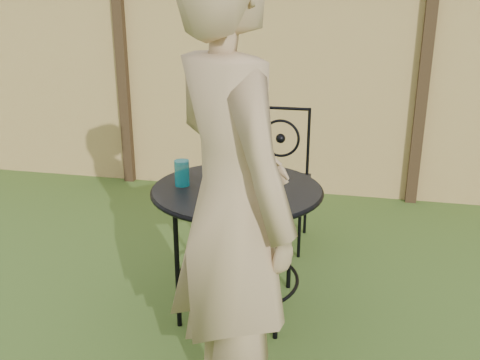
{
  "coord_description": "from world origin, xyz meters",
  "views": [
    {
      "loc": [
        0.78,
        -2.39,
        1.7
      ],
      "look_at": [
        0.2,
        0.27,
        0.75
      ],
      "focal_mm": 40.0,
      "sensor_mm": 36.0,
      "label": 1
    }
  ],
  "objects_px": {
    "patio_table": "(237,211)",
    "patio_chair": "(277,174)",
    "diner": "(232,208)",
    "salad_plate": "(246,192)"
  },
  "relations": [
    {
      "from": "patio_table",
      "to": "diner",
      "type": "distance_m",
      "value": 0.91
    },
    {
      "from": "patio_table",
      "to": "patio_chair",
      "type": "height_order",
      "value": "patio_chair"
    },
    {
      "from": "diner",
      "to": "patio_table",
      "type": "bearing_deg",
      "value": -29.19
    },
    {
      "from": "patio_table",
      "to": "diner",
      "type": "height_order",
      "value": "diner"
    },
    {
      "from": "patio_table",
      "to": "salad_plate",
      "type": "height_order",
      "value": "salad_plate"
    },
    {
      "from": "patio_table",
      "to": "salad_plate",
      "type": "bearing_deg",
      "value": -53.65
    },
    {
      "from": "patio_table",
      "to": "salad_plate",
      "type": "xyz_separation_m",
      "value": [
        0.07,
        -0.09,
        0.15
      ]
    },
    {
      "from": "patio_chair",
      "to": "diner",
      "type": "distance_m",
      "value": 1.81
    },
    {
      "from": "patio_chair",
      "to": "salad_plate",
      "type": "xyz_separation_m",
      "value": [
        -0.01,
        -1.02,
        0.23
      ]
    },
    {
      "from": "diner",
      "to": "salad_plate",
      "type": "xyz_separation_m",
      "value": [
        -0.1,
        0.73,
        -0.21
      ]
    }
  ]
}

